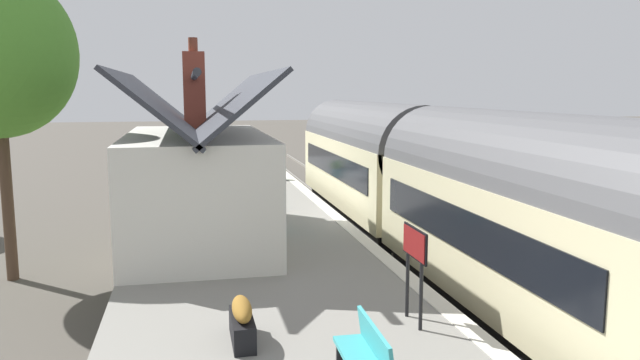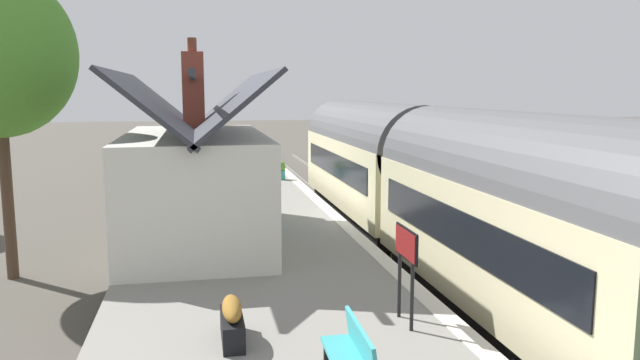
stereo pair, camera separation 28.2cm
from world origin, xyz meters
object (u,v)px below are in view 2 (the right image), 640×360
Objects in this scene: planter_bench_right at (280,170)px; planter_corner_building at (232,321)px; bench_mid_platform at (351,357)px; train at (511,218)px; station_building at (196,181)px; bench_near_building at (237,161)px; bench_platform_end at (243,172)px; station_sign_board at (406,252)px; planter_by_door at (177,190)px.

planter_corner_building is at bearing 169.82° from planter_bench_right.
bench_mid_platform is 18.43m from planter_bench_right.
station_building reaches higher than train.
station_building is 7.07× the size of planter_corner_building.
bench_near_building is at bearing 13.86° from train.
station_building is 9.34m from bench_platform_end.
train is at bearing -55.93° from station_sign_board.
bench_near_building is at bearing 28.59° from planter_bench_right.
bench_mid_platform is (-8.54, -1.84, -0.99)m from station_building.
planter_bench_right reaches higher than planter_corner_building.
planter_bench_right is 0.72× the size of planter_corner_building.
bench_platform_end is 1.00× the size of bench_mid_platform.
train is at bearing -126.69° from station_building.
station_sign_board reaches higher than planter_bench_right.
station_sign_board is (0.17, -2.76, 0.87)m from planter_corner_building.
bench_platform_end is at bearing -39.99° from planter_by_door.
planter_by_door is (-3.70, 4.13, -0.13)m from planter_bench_right.
train is 19.25× the size of station_sign_board.
station_building is 10.46m from planter_bench_right.
bench_platform_end and bench_mid_platform have the same top height.
bench_platform_end reaches higher than planter_corner_building.
train is 28.31× the size of planter_by_door.
planter_corner_building is (-6.65, -0.49, -1.15)m from station_building.
bench_mid_platform reaches higher than planter_bench_right.
planter_bench_right is at bearing -66.27° from bench_platform_end.
planter_by_door is 1.00× the size of planter_corner_building.
bench_mid_platform is 1.33× the size of planter_corner_building.
station_building is 6.27m from planter_by_door.
bench_mid_platform is 2.60m from station_sign_board.
station_sign_board reaches higher than planter_by_door.
planter_bench_right is at bearing -10.18° from planter_corner_building.
station_sign_board is (-15.59, -1.43, 0.71)m from bench_platform_end.
station_building is at bearing 4.24° from planter_corner_building.
train is 14.64m from planter_bench_right.
bench_near_building reaches higher than planter_by_door.
bench_mid_platform reaches higher than planter_by_door.
bench_near_building is 1.33× the size of planter_corner_building.
train reaches higher than bench_near_building.
train is 4.02× the size of station_building.
planter_by_door is (6.12, 0.67, -1.20)m from station_building.
bench_mid_platform is 0.90× the size of station_sign_board.
bench_platform_end is 1.33× the size of planter_by_door.
bench_platform_end is at bearing -4.85° from planter_corner_building.
bench_near_building reaches higher than planter_bench_right.
train reaches higher than station_sign_board.
bench_platform_end reaches higher than planter_bench_right.
train is 12.68m from planter_by_door.
bench_near_building is 7.13m from planter_by_door.
planter_corner_building is at bearing 110.49° from train.
bench_near_building is 0.90× the size of station_sign_board.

